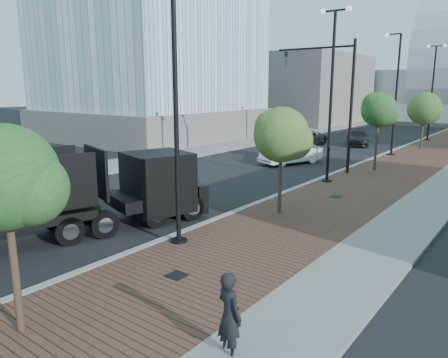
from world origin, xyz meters
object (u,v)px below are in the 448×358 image
Objects in this scene: dump_truck at (74,199)px; dark_car_mid at (304,138)px; white_sedan at (291,153)px; pedestrian at (229,315)px.

dark_car_mid is (-4.64, 27.07, -0.64)m from dump_truck.
dump_truck is 17.82m from white_sedan.
dark_car_mid is at bearing 117.30° from dump_truck.
dark_car_mid is at bearing 133.47° from white_sedan.
dump_truck is 9.05m from pedestrian.
pedestrian is at bearing 2.20° from dump_truck.
dump_truck reaches higher than white_sedan.
dump_truck reaches higher than pedestrian.
dump_truck reaches higher than dark_car_mid.
white_sedan is 2.58× the size of pedestrian.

